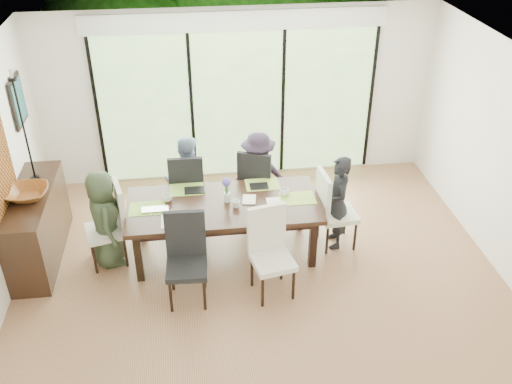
{
  "coord_description": "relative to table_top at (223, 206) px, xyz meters",
  "views": [
    {
      "loc": [
        -0.75,
        -5.64,
        4.63
      ],
      "look_at": [
        0.0,
        0.25,
        1.0
      ],
      "focal_mm": 40.0,
      "sensor_mm": 36.0,
      "label": 1
    }
  ],
  "objects": [
    {
      "name": "floor",
      "position": [
        0.39,
        -0.42,
        -0.73
      ],
      "size": [
        6.0,
        5.0,
        0.01
      ],
      "primitive_type": "cube",
      "color": "brown",
      "rests_on": "ground"
    },
    {
      "name": "ceiling",
      "position": [
        0.39,
        -0.42,
        1.98
      ],
      "size": [
        6.0,
        5.0,
        0.01
      ],
      "primitive_type": "cube",
      "color": "white",
      "rests_on": "wall_back"
    },
    {
      "name": "wall_back",
      "position": [
        0.39,
        2.09,
        0.62
      ],
      "size": [
        6.0,
        0.02,
        2.7
      ],
      "primitive_type": "cube",
      "color": "white",
      "rests_on": "floor"
    },
    {
      "name": "wall_front",
      "position": [
        0.39,
        -2.93,
        0.62
      ],
      "size": [
        6.0,
        0.02,
        2.7
      ],
      "primitive_type": "cube",
      "color": "white",
      "rests_on": "floor"
    },
    {
      "name": "wall_right",
      "position": [
        3.4,
        -0.42,
        0.62
      ],
      "size": [
        0.02,
        5.0,
        2.7
      ],
      "primitive_type": "cube",
      "color": "silver",
      "rests_on": "floor"
    },
    {
      "name": "glass_doors",
      "position": [
        0.39,
        2.05,
        0.47
      ],
      "size": [
        4.2,
        0.02,
        2.3
      ],
      "primitive_type": "cube",
      "color": "#598C3F",
      "rests_on": "wall_back"
    },
    {
      "name": "blinds_header",
      "position": [
        0.39,
        2.04,
        1.77
      ],
      "size": [
        4.4,
        0.06,
        0.28
      ],
      "primitive_type": "cube",
      "color": "white",
      "rests_on": "wall_back"
    },
    {
      "name": "mullion_a",
      "position": [
        -1.71,
        2.04,
        0.47
      ],
      "size": [
        0.05,
        0.04,
        2.3
      ],
      "primitive_type": "cube",
      "color": "black",
      "rests_on": "wall_back"
    },
    {
      "name": "mullion_b",
      "position": [
        -0.31,
        2.04,
        0.47
      ],
      "size": [
        0.05,
        0.04,
        2.3
      ],
      "primitive_type": "cube",
      "color": "black",
      "rests_on": "wall_back"
    },
    {
      "name": "mullion_c",
      "position": [
        1.09,
        2.04,
        0.47
      ],
      "size": [
        0.05,
        0.04,
        2.3
      ],
      "primitive_type": "cube",
      "color": "black",
      "rests_on": "wall_back"
    },
    {
      "name": "mullion_d",
      "position": [
        2.49,
        2.04,
        0.47
      ],
      "size": [
        0.05,
        0.04,
        2.3
      ],
      "primitive_type": "cube",
      "color": "black",
      "rests_on": "wall_back"
    },
    {
      "name": "deck",
      "position": [
        0.39,
        2.98,
        -0.78
      ],
      "size": [
        6.0,
        1.8,
        0.1
      ],
      "primitive_type": "cube",
      "color": "#513B22",
      "rests_on": "ground"
    },
    {
      "name": "rail_top",
      "position": [
        0.39,
        3.78,
        -0.18
      ],
      "size": [
        6.0,
        0.08,
        0.06
      ],
      "primitive_type": "cube",
      "color": "brown",
      "rests_on": "deck"
    },
    {
      "name": "foliage_left",
      "position": [
        -1.41,
        4.78,
        0.71
      ],
      "size": [
        3.2,
        3.2,
        3.2
      ],
      "primitive_type": "sphere",
      "color": "#14380F",
      "rests_on": "ground"
    },
    {
      "name": "foliage_mid",
      "position": [
        0.79,
        5.38,
        1.07
      ],
      "size": [
        4.0,
        4.0,
        4.0
      ],
      "primitive_type": "sphere",
      "color": "#14380F",
      "rests_on": "ground"
    },
    {
      "name": "foliage_right",
      "position": [
        2.59,
        4.58,
        0.53
      ],
      "size": [
        2.8,
        2.8,
        2.8
      ],
      "primitive_type": "sphere",
      "color": "#14380F",
      "rests_on": "ground"
    },
    {
      "name": "foliage_far",
      "position": [
        -0.21,
        6.08,
        0.89
      ],
      "size": [
        3.6,
        3.6,
        3.6
      ],
      "primitive_type": "sphere",
      "color": "#14380F",
      "rests_on": "ground"
    },
    {
      "name": "table_top",
      "position": [
        0.0,
        0.0,
        0.0
      ],
      "size": [
        2.43,
        1.11,
        0.06
      ],
      "primitive_type": "cube",
      "color": "black",
      "rests_on": "floor"
    },
    {
      "name": "table_apron",
      "position": [
        0.0,
        0.0,
        -0.09
      ],
      "size": [
        2.22,
        0.91,
        0.1
      ],
      "primitive_type": "cube",
      "color": "black",
      "rests_on": "floor"
    },
    {
      "name": "table_leg_fl",
      "position": [
        -1.08,
        -0.43,
        -0.38
      ],
      "size": [
        0.09,
        0.09,
        0.7
      ],
      "primitive_type": "cube",
      "color": "black",
      "rests_on": "floor"
    },
    {
      "name": "table_leg_fr",
      "position": [
        1.08,
        -0.43,
        -0.38
      ],
      "size": [
        0.09,
        0.09,
        0.7
      ],
      "primitive_type": "cube",
      "color": "black",
      "rests_on": "floor"
    },
    {
      "name": "table_leg_bl",
      "position": [
        -1.08,
        0.43,
        -0.38
      ],
      "size": [
        0.09,
        0.09,
        0.7
      ],
      "primitive_type": "cube",
      "color": "black",
      "rests_on": "floor"
    },
    {
      "name": "table_leg_br",
      "position": [
        1.08,
        0.43,
        -0.38
      ],
      "size": [
        0.09,
        0.09,
        0.7
      ],
      "primitive_type": "cube",
      "color": "black",
      "rests_on": "floor"
    },
    {
      "name": "chair_left_end",
      "position": [
        -1.5,
        0.0,
        -0.17
      ],
      "size": [
        0.56,
        0.56,
        1.11
      ],
      "primitive_type": null,
      "rotation": [
        0.0,
        0.0,
        -1.33
      ],
      "color": "white",
      "rests_on": "floor"
    },
    {
      "name": "chair_right_end",
      "position": [
        1.5,
        0.0,
        -0.17
      ],
      "size": [
        0.5,
        0.5,
        1.11
      ],
      "primitive_type": null,
      "rotation": [
        0.0,
        0.0,
        1.66
      ],
      "color": "white",
      "rests_on": "floor"
    },
    {
      "name": "chair_far_left",
      "position": [
        -0.45,
        0.85,
        -0.17
      ],
      "size": [
        0.47,
        0.47,
        1.11
      ],
      "primitive_type": null,
      "rotation": [
        0.0,
        0.0,
        3.13
      ],
      "color": "black",
      "rests_on": "floor"
    },
    {
      "name": "chair_far_right",
      "position": [
        0.55,
        0.85,
        -0.17
      ],
      "size": [
        0.6,
        0.6,
        1.11
      ],
      "primitive_type": null,
      "rotation": [
        0.0,
        0.0,
        2.77
      ],
      "color": "black",
      "rests_on": "floor"
    },
    {
      "name": "chair_near_left",
      "position": [
        -0.5,
        -0.87,
        -0.17
      ],
      "size": [
        0.49,
        0.49,
        1.11
      ],
      "primitive_type": null,
      "rotation": [
        0.0,
        0.0,
        -0.05
      ],
      "color": "black",
      "rests_on": "floor"
    },
    {
      "name": "chair_near_right",
      "position": [
        0.5,
        -0.87,
        -0.17
      ],
      "size": [
        0.55,
        0.55,
        1.11
      ],
      "primitive_type": null,
      "rotation": [
        0.0,
        0.0,
        0.2
      ],
      "color": "white",
      "rests_on": "floor"
    },
    {
      "name": "person_left_end",
      "position": [
        -1.48,
        0.0,
        -0.08
      ],
      "size": [
        0.48,
        0.67,
        1.3
      ],
      "primitive_type": "imported",
      "rotation": [
        0.0,
        0.0,
        1.74
      ],
      "color": "#34432C",
      "rests_on": "floor"
    },
    {
      "name": "person_right_end",
      "position": [
        1.48,
        0.0,
        -0.08
      ],
      "size": [
        0.39,
        0.61,
        1.3
      ],
      "primitive_type": "imported",
      "rotation": [
        0.0,
        0.0,
        -1.58
      ],
      "color": "black",
      "rests_on": "floor"
    },
    {
      "name": "person_far_left",
      "position": [
        -0.45,
        0.83,
        -0.08
      ],
      "size": [
        0.62,
        0.41,
        1.3
      ],
      "primitive_type": "imported",
      "rotation": [
        0.0,
        0.0,
        3.18
      ],
      "color": "#7992AF",
      "rests_on": "floor"
    },
    {
      "name": "person_far_right",
      "position": [
        0.55,
        0.83,
        -0.08
      ],
      "size": [
        0.63,
        0.42,
        1.3
      ],
      "primitive_type": "imported",
      "rotation": [
        0.0,
        0.0,
        3.2
      ],
      "color": "#291F2F",
      "rests_on": "floor"
    },
    {
      "name": "placemat_left",
      "position": [
        -0.95,
        0.0,
        0.03
      ],
      "size": [
        0.44,
        0.32,
        0.01
      ],
      "primitive_type": "cube",
      "color": "#7EAB3D",
      "rests_on": "table_top"
    },
    {
      "name": "placemat_right",
      "position": [
        0.95,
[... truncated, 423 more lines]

